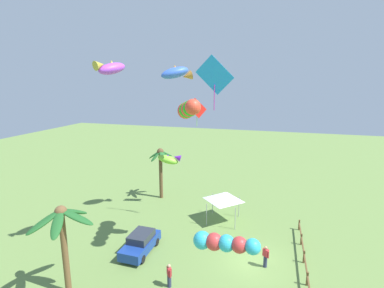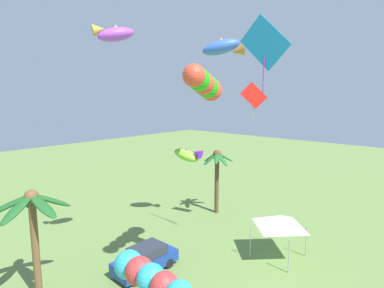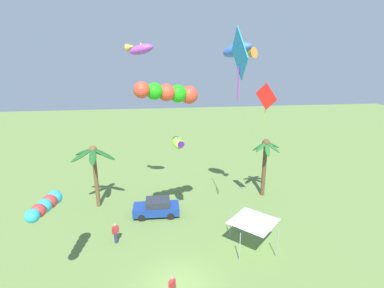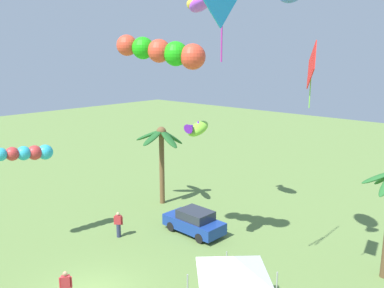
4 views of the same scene
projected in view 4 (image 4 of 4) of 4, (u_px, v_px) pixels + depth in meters
The scene contains 10 objects.
palm_tree_0 at pixel (161, 145), 29.28m from camera, with size 3.86×3.83×5.77m.
parked_car_0 at pixel (194, 222), 24.93m from camera, with size 3.94×1.81×1.51m.
spectator_0 at pixel (118, 224), 24.39m from camera, with size 0.46×0.41×1.59m.
spectator_1 at pixel (66, 288), 17.73m from camera, with size 0.41×0.46×1.59m.
festival_tent at pixel (233, 265), 16.39m from camera, with size 2.86×2.86×2.85m.
kite_diamond_1 at pixel (312, 65), 15.92m from camera, with size 1.06×1.64×2.66m.
kite_fish_3 at pixel (197, 128), 21.13m from camera, with size 1.08×1.97×0.99m.
kite_fish_4 at pixel (199, 4), 23.62m from camera, with size 2.46×1.79×1.12m.
kite_tube_5 at pixel (26, 153), 22.53m from camera, with size 1.09×3.20×1.05m.
kite_tube_6 at pixel (163, 52), 19.47m from camera, with size 4.19×2.58×1.67m.
Camera 4 is at (14.53, -9.04, 10.76)m, focal length 37.93 mm.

